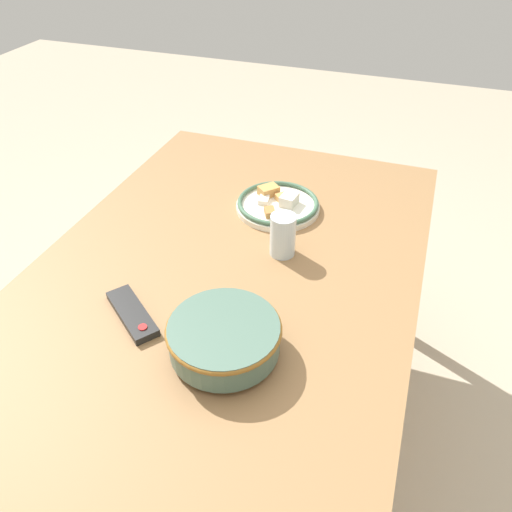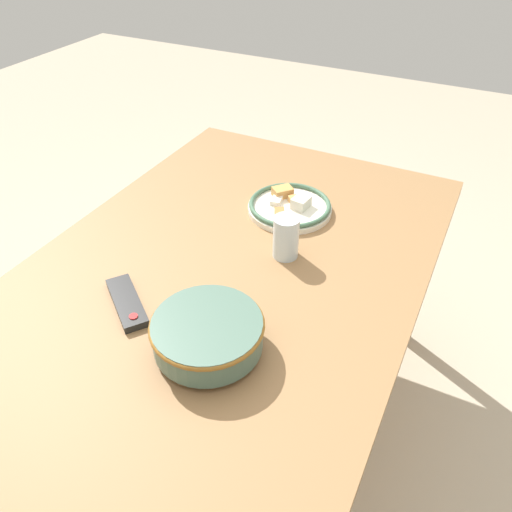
{
  "view_description": "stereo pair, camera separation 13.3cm",
  "coord_description": "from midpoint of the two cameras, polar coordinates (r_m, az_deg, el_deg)",
  "views": [
    {
      "loc": [
        -0.97,
        -0.43,
        1.6
      ],
      "look_at": [
        0.02,
        -0.08,
        0.78
      ],
      "focal_mm": 35.0,
      "sensor_mm": 36.0,
      "label": 1
    },
    {
      "loc": [
        -0.91,
        -0.55,
        1.6
      ],
      "look_at": [
        0.02,
        -0.08,
        0.78
      ],
      "focal_mm": 35.0,
      "sensor_mm": 36.0,
      "label": 2
    }
  ],
  "objects": [
    {
      "name": "dining_table",
      "position": [
        1.41,
        -6.05,
        -3.59
      ],
      "size": [
        1.53,
        1.02,
        0.74
      ],
      "color": "olive",
      "rests_on": "ground_plane"
    },
    {
      "name": "noodle_bowl",
      "position": [
        1.11,
        -7.12,
        -9.34
      ],
      "size": [
        0.25,
        0.25,
        0.09
      ],
      "color": "#4C6B5B",
      "rests_on": "dining_table"
    },
    {
      "name": "tv_remote",
      "position": [
        1.26,
        -16.94,
        -6.45
      ],
      "size": [
        0.16,
        0.19,
        0.02
      ],
      "rotation": [
        0.0,
        0.0,
        2.49
      ],
      "color": "black",
      "rests_on": "dining_table"
    },
    {
      "name": "food_plate",
      "position": [
        1.58,
        0.12,
        5.86
      ],
      "size": [
        0.26,
        0.26,
        0.05
      ],
      "color": "silver",
      "rests_on": "dining_table"
    },
    {
      "name": "ground_plane",
      "position": [
        1.92,
        -4.69,
        -18.62
      ],
      "size": [
        8.0,
        8.0,
        0.0
      ],
      "primitive_type": "plane",
      "color": "#B7A88E"
    },
    {
      "name": "drinking_glass",
      "position": [
        1.37,
        0.32,
        2.29
      ],
      "size": [
        0.07,
        0.07,
        0.12
      ],
      "color": "silver",
      "rests_on": "dining_table"
    }
  ]
}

